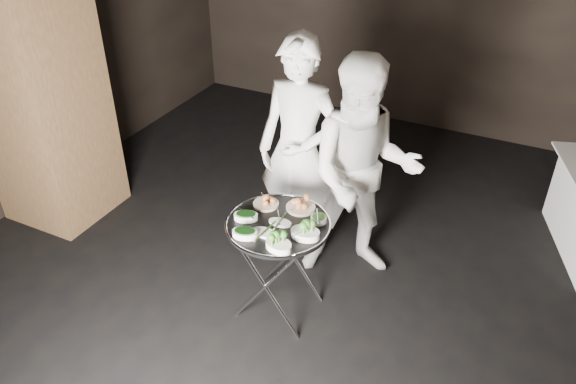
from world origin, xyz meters
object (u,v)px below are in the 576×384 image
at_px(waiter_left, 299,152).
at_px(waiter_right, 363,173).
at_px(tray_stand, 279,263).
at_px(serving_tray, 278,224).

xyz_separation_m(waiter_left, waiter_right, (0.54, -0.04, -0.02)).
bearing_deg(tray_stand, serving_tray, 176.42).
xyz_separation_m(tray_stand, waiter_left, (-0.20, 0.74, 0.49)).
relative_size(serving_tray, waiter_left, 0.39).
distance_m(tray_stand, waiter_left, 0.90).
distance_m(serving_tray, waiter_right, 0.79).
height_order(waiter_left, waiter_right, waiter_left).
distance_m(waiter_left, waiter_right, 0.54).
bearing_deg(serving_tray, waiter_right, 63.95).
bearing_deg(waiter_right, waiter_left, 151.25).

